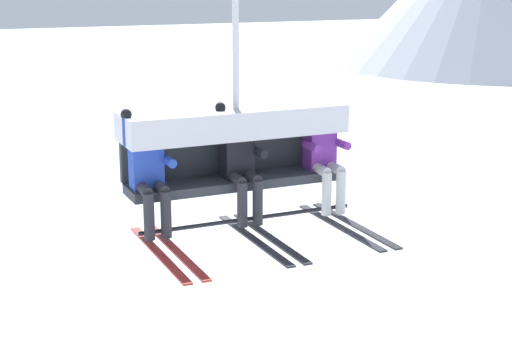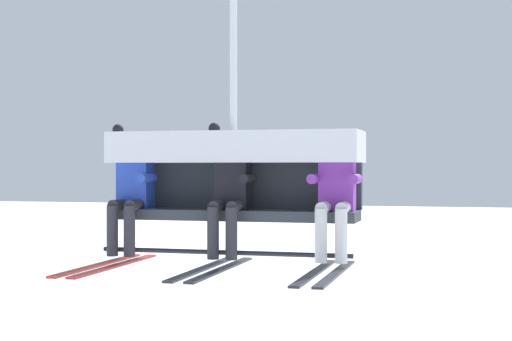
{
  "view_description": "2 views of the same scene",
  "coord_description": "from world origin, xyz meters",
  "views": [
    {
      "loc": [
        -4.1,
        -8.36,
        7.05
      ],
      "look_at": [
        -0.77,
        -0.98,
        5.02
      ],
      "focal_mm": 55.0,
      "sensor_mm": 36.0,
      "label": 1
    },
    {
      "loc": [
        1.24,
        -8.0,
        5.32
      ],
      "look_at": [
        -0.7,
        -0.78,
        5.29
      ],
      "focal_mm": 55.0,
      "sensor_mm": 36.0,
      "label": 2
    }
  ],
  "objects": [
    {
      "name": "chairlift_chair",
      "position": [
        -0.92,
        -0.73,
        5.43
      ],
      "size": [
        2.44,
        0.74,
        4.83
      ],
      "color": "#33383D"
    },
    {
      "name": "skier_black",
      "position": [
        -0.92,
        -0.94,
        5.1
      ],
      "size": [
        0.48,
        1.7,
        1.34
      ],
      "color": "black"
    },
    {
      "name": "skier_purple",
      "position": [
        0.09,
        -0.95,
        5.08
      ],
      "size": [
        0.46,
        1.7,
        1.23
      ],
      "color": "purple"
    },
    {
      "name": "skier_blue",
      "position": [
        -1.93,
        -0.94,
        5.1
      ],
      "size": [
        0.48,
        1.7,
        1.34
      ],
      "color": "#2847B7"
    }
  ]
}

